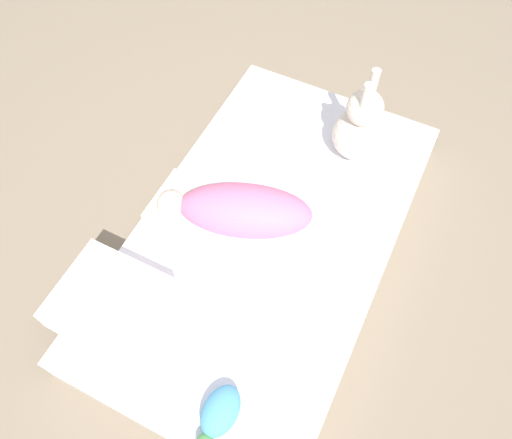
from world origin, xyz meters
name	(u,v)px	position (x,y,z in m)	size (l,w,h in m)	color
ground_plane	(265,249)	(0.00, 0.00, 0.00)	(12.00, 12.00, 0.00)	#7A6B56
bed_mattress	(266,240)	(0.00, 0.00, 0.07)	(1.50, 0.87, 0.14)	white
burp_cloth	(176,200)	(0.03, -0.36, 0.15)	(0.24, 0.15, 0.02)	white
swaddled_baby	(240,210)	(0.00, -0.10, 0.22)	(0.36, 0.56, 0.17)	pink
pillow	(109,302)	(0.49, -0.33, 0.19)	(0.30, 0.32, 0.10)	white
bunny_plush	(360,128)	(-0.49, 0.15, 0.28)	(0.20, 0.20, 0.39)	beige
turtle_plush	(219,414)	(0.63, 0.15, 0.18)	(0.20, 0.11, 0.08)	#4C99C6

